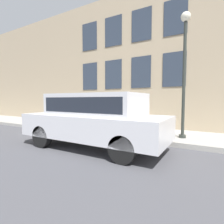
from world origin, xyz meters
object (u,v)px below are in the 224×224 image
Objects in this scene: fire_hydrant at (115,124)px; street_lamp at (185,60)px; person at (109,110)px; parked_truck_silver_near at (95,117)px.

street_lamp is at bearing -82.83° from fire_hydrant.
person is (0.26, 0.51, 0.61)m from fire_hydrant.
fire_hydrant is 0.14× the size of parked_truck_silver_near.
person is at bearing 91.62° from street_lamp.
person is 3.90m from street_lamp.
street_lamp reaches higher than parked_truck_silver_near.
street_lamp is (0.09, -3.34, 2.03)m from person.
parked_truck_silver_near is at bearing 133.40° from street_lamp.
person is 0.32× the size of parked_truck_silver_near.
parked_truck_silver_near reaches higher than fire_hydrant.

